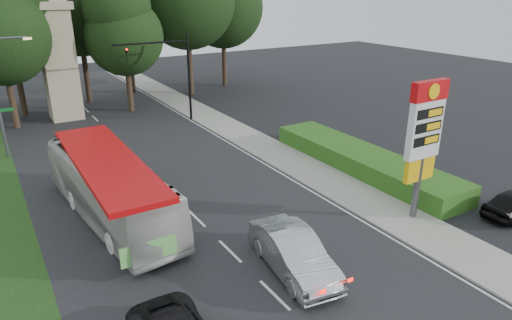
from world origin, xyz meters
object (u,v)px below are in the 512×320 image
gas_station_pylon (424,132)px  transit_bus (110,189)px  traffic_signal_mast (173,66)px  sedan_silver (293,253)px  monument (58,59)px

gas_station_pylon → transit_bus: size_ratio=0.60×
gas_station_pylon → transit_bus: (-12.70, 7.65, -2.86)m
traffic_signal_mast → transit_bus: traffic_signal_mast is taller
sedan_silver → gas_station_pylon: bearing=11.7°
traffic_signal_mast → sedan_silver: bearing=-100.5°
gas_station_pylon → traffic_signal_mast: bearing=99.1°
transit_bus → sedan_silver: bearing=-64.8°
traffic_signal_mast → transit_bus: size_ratio=0.63×
traffic_signal_mast → transit_bus: bearing=-122.6°
traffic_signal_mast → transit_bus: (-9.18, -14.35, -3.09)m
traffic_signal_mast → monument: bearing=142.0°
monument → transit_bus: size_ratio=0.88×
gas_station_pylon → sedan_silver: 8.52m
gas_station_pylon → monument: 30.17m
gas_station_pylon → traffic_signal_mast: (-3.52, 22.00, 0.22)m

